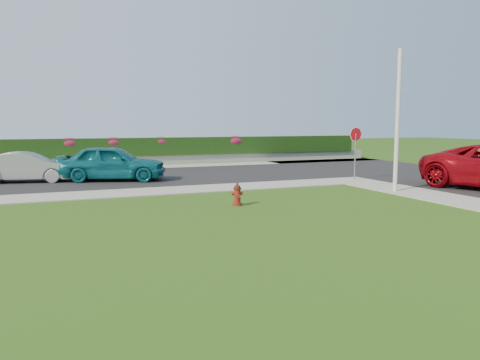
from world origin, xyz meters
name	(u,v)px	position (x,y,z in m)	size (l,w,h in m)	color
ground	(330,242)	(0.00, 0.00, 0.00)	(120.00, 120.00, 0.00)	black
street_far	(64,180)	(-5.00, 14.00, 0.02)	(26.00, 8.00, 0.04)	black
sidewalk_far	(38,198)	(-6.00, 9.00, 0.02)	(24.00, 2.00, 0.04)	gray
curb_corner	(351,180)	(7.00, 9.00, 0.02)	(2.00, 2.00, 0.04)	gray
sidewalk_beyond	(134,168)	(-1.00, 19.00, 0.02)	(34.00, 2.00, 0.04)	gray
retaining_wall	(130,161)	(-1.00, 20.50, 0.30)	(34.00, 0.40, 0.60)	gray
hedge	(129,147)	(-1.00, 20.60, 1.15)	(32.00, 0.90, 1.10)	black
fire_hydrant	(237,195)	(-0.14, 5.07, 0.34)	(0.37, 0.35, 0.71)	#52190C
sedan_teal	(112,163)	(-2.97, 12.97, 0.84)	(1.88, 4.67, 1.59)	#0E5D6B
sedan_silver	(27,167)	(-6.48, 13.83, 0.69)	(1.39, 3.97, 1.31)	#94969B
utility_pole	(397,121)	(6.50, 5.54, 2.65)	(0.16, 0.16, 5.31)	silver
stop_sign	(356,141)	(7.24, 9.08, 1.79)	(0.66, 0.06, 2.43)	slate
flower_clump_c	(70,143)	(-4.44, 20.50, 1.45)	(1.27, 0.82, 0.64)	#AC1D57
flower_clump_d	(113,142)	(-1.99, 20.50, 1.45)	(1.25, 0.81, 0.63)	#AC1D57
flower_clump_e	(161,142)	(0.93, 20.50, 1.46)	(1.21, 0.77, 0.60)	#AC1D57
flower_clump_f	(234,141)	(5.87, 20.50, 1.43)	(1.34, 0.86, 0.67)	#AC1D57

